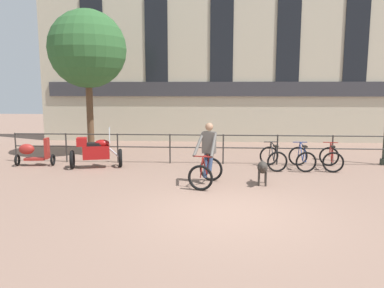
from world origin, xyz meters
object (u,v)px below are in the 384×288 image
parked_bicycle_near_lamp (273,158)px  parked_scooter (33,153)px  parked_bicycle_mid_right (331,158)px  parked_bicycle_mid_left (302,158)px  cyclist_with_bike (207,157)px  dog (263,168)px  parked_motorcycle (96,151)px

parked_bicycle_near_lamp → parked_scooter: size_ratio=0.89×
parked_bicycle_near_lamp → parked_bicycle_mid_right: (1.89, 0.00, 0.00)m
parked_bicycle_near_lamp → parked_bicycle_mid_left: same height
parked_bicycle_mid_left → parked_scooter: 9.08m
cyclist_with_bike → dog: bearing=15.0°
parked_bicycle_near_lamp → parked_bicycle_mid_right: bearing=173.9°
parked_bicycle_mid_left → parked_bicycle_mid_right: same height
cyclist_with_bike → parked_bicycle_mid_left: bearing=49.5°
parked_bicycle_mid_left → dog: bearing=53.0°
cyclist_with_bike → dog: (1.52, 0.03, -0.29)m
parked_bicycle_mid_right → parked_bicycle_mid_left: bearing=10.0°
parked_bicycle_near_lamp → parked_scooter: 8.14m
cyclist_with_bike → parked_scooter: (-6.00, 2.15, -0.30)m
parked_bicycle_near_lamp → parked_bicycle_mid_right: 1.89m
parked_motorcycle → dog: bearing=-124.3°
parked_motorcycle → parked_bicycle_mid_right: (7.77, 0.25, -0.20)m
dog → parked_bicycle_near_lamp: 2.26m
parked_bicycle_near_lamp → parked_bicycle_mid_left: 0.94m
parked_bicycle_mid_right → dog: bearing=50.8°
parked_bicycle_mid_right → parked_motorcycle: bearing=11.8°
parked_bicycle_near_lamp → parked_bicycle_mid_right: same height
parked_bicycle_near_lamp → cyclist_with_bike: bearing=39.7°
dog → parked_motorcycle: 5.61m
dog → parked_bicycle_mid_left: 2.68m
parked_bicycle_mid_left → parked_scooter: bearing=-0.9°
cyclist_with_bike → parked_motorcycle: bearing=166.6°
parked_motorcycle → parked_scooter: parked_motorcycle is taller
parked_motorcycle → parked_scooter: bearing=70.5°
parked_scooter → dog: bearing=-112.1°
cyclist_with_bike → parked_bicycle_mid_left: cyclist_with_bike is taller
dog → parked_motorcycle: bearing=166.1°
cyclist_with_bike → parked_motorcycle: cyclist_with_bike is taller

